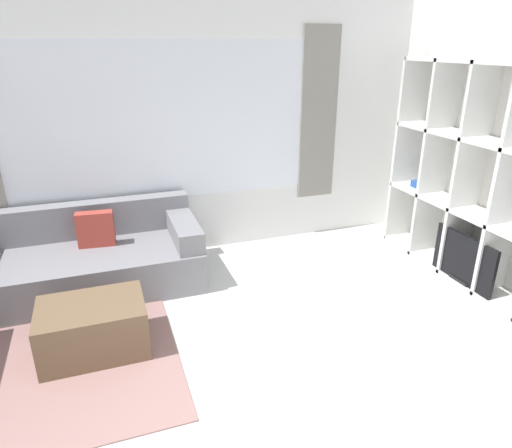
% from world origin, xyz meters
% --- Properties ---
extents(wall_back, '(6.98, 0.11, 2.70)m').
position_xyz_m(wall_back, '(0.00, 3.37, 1.36)').
color(wall_back, white).
rests_on(wall_back, ground_plane).
extents(area_rug, '(2.31, 2.21, 0.01)m').
position_xyz_m(area_rug, '(-1.42, 1.90, 0.01)').
color(area_rug, gray).
rests_on(area_rug, ground_plane).
extents(shelving_unit, '(0.38, 2.40, 2.08)m').
position_xyz_m(shelving_unit, '(2.73, 1.70, 1.01)').
color(shelving_unit, silver).
rests_on(shelving_unit, ground_plane).
extents(couch_main, '(2.13, 0.97, 0.74)m').
position_xyz_m(couch_main, '(-0.88, 2.85, 0.27)').
color(couch_main, gray).
rests_on(couch_main, ground_plane).
extents(ottoman, '(0.78, 0.55, 0.41)m').
position_xyz_m(ottoman, '(-0.85, 1.76, 0.20)').
color(ottoman, brown).
rests_on(ottoman, ground_plane).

